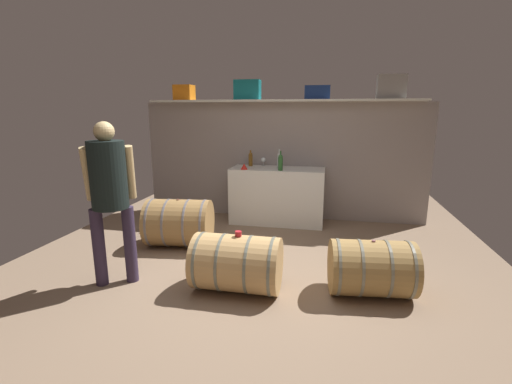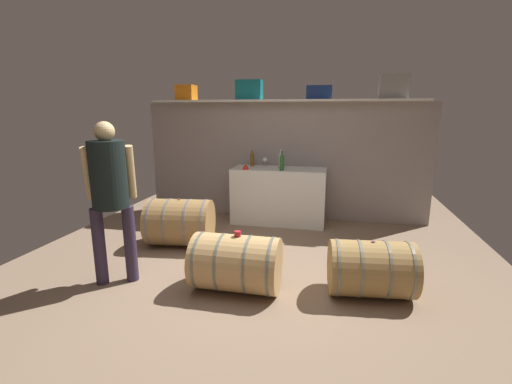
# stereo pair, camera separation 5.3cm
# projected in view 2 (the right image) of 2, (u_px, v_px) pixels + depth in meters

# --- Properties ---
(ground_plane) EXTENTS (5.93, 8.32, 0.02)m
(ground_plane) POSITION_uv_depth(u_px,v_px,m) (259.00, 260.00, 4.41)
(ground_plane) COLOR #856D57
(back_wall_panel) EXTENTS (4.73, 0.10, 1.94)m
(back_wall_panel) POSITION_uv_depth(u_px,v_px,m) (283.00, 161.00, 6.02)
(back_wall_panel) COLOR gray
(back_wall_panel) RESTS_ON ground
(high_shelf_board) EXTENTS (4.35, 0.40, 0.03)m
(high_shelf_board) POSITION_uv_depth(u_px,v_px,m) (283.00, 101.00, 5.66)
(high_shelf_board) COLOR silver
(high_shelf_board) RESTS_ON back_wall_panel
(toolcase_orange) EXTENTS (0.30, 0.27, 0.25)m
(toolcase_orange) POSITION_uv_depth(u_px,v_px,m) (186.00, 93.00, 5.97)
(toolcase_orange) COLOR orange
(toolcase_orange) RESTS_ON high_shelf_board
(toolcase_teal) EXTENTS (0.41, 0.23, 0.31)m
(toolcase_teal) POSITION_uv_depth(u_px,v_px,m) (249.00, 90.00, 5.74)
(toolcase_teal) COLOR #137078
(toolcase_teal) RESTS_ON high_shelf_board
(toolcase_navy) EXTENTS (0.39, 0.24, 0.21)m
(toolcase_navy) POSITION_uv_depth(u_px,v_px,m) (319.00, 92.00, 5.51)
(toolcase_navy) COLOR navy
(toolcase_navy) RESTS_ON high_shelf_board
(toolcase_grey) EXTENTS (0.41, 0.21, 0.35)m
(toolcase_grey) POSITION_uv_depth(u_px,v_px,m) (393.00, 87.00, 5.27)
(toolcase_grey) COLOR gray
(toolcase_grey) RESTS_ON high_shelf_board
(work_cabinet) EXTENTS (1.49, 0.61, 0.90)m
(work_cabinet) POSITION_uv_depth(u_px,v_px,m) (279.00, 196.00, 5.79)
(work_cabinet) COLOR white
(work_cabinet) RESTS_ON ground
(wine_bottle_green) EXTENTS (0.07, 0.07, 0.30)m
(wine_bottle_green) POSITION_uv_depth(u_px,v_px,m) (282.00, 162.00, 5.46)
(wine_bottle_green) COLOR #2A5D2A
(wine_bottle_green) RESTS_ON work_cabinet
(wine_bottle_amber) EXTENTS (0.07, 0.07, 0.26)m
(wine_bottle_amber) POSITION_uv_depth(u_px,v_px,m) (252.00, 159.00, 5.91)
(wine_bottle_amber) COLOR brown
(wine_bottle_amber) RESTS_ON work_cabinet
(wine_bottle_clear) EXTENTS (0.07, 0.07, 0.31)m
(wine_bottle_clear) POSITION_uv_depth(u_px,v_px,m) (281.00, 160.00, 5.61)
(wine_bottle_clear) COLOR #B6BDBA
(wine_bottle_clear) RESTS_ON work_cabinet
(wine_glass) EXTENTS (0.08, 0.08, 0.14)m
(wine_glass) POSITION_uv_depth(u_px,v_px,m) (265.00, 160.00, 5.94)
(wine_glass) COLOR white
(wine_glass) RESTS_ON work_cabinet
(red_funnel) EXTENTS (0.11, 0.11, 0.09)m
(red_funnel) POSITION_uv_depth(u_px,v_px,m) (246.00, 166.00, 5.58)
(red_funnel) COLOR red
(red_funnel) RESTS_ON work_cabinet
(wine_barrel_near) EXTENTS (0.87, 0.59, 0.59)m
(wine_barrel_near) POSITION_uv_depth(u_px,v_px,m) (236.00, 263.00, 3.60)
(wine_barrel_near) COLOR tan
(wine_barrel_near) RESTS_ON ground
(wine_barrel_far) EXTENTS (0.92, 0.73, 0.65)m
(wine_barrel_far) POSITION_uv_depth(u_px,v_px,m) (180.00, 222.00, 4.82)
(wine_barrel_far) COLOR #9D7744
(wine_barrel_far) RESTS_ON ground
(wine_barrel_flank) EXTENTS (0.86, 0.64, 0.57)m
(wine_barrel_flank) POSITION_uv_depth(u_px,v_px,m) (371.00, 269.00, 3.50)
(wine_barrel_flank) COLOR #A27E46
(wine_barrel_flank) RESTS_ON ground
(tasting_cup) EXTENTS (0.07, 0.07, 0.05)m
(tasting_cup) POSITION_uv_depth(u_px,v_px,m) (238.00, 233.00, 3.53)
(tasting_cup) COLOR red
(tasting_cup) RESTS_ON wine_barrel_near
(winemaker_pouring) EXTENTS (0.54, 0.48, 1.70)m
(winemaker_pouring) POSITION_uv_depth(u_px,v_px,m) (110.00, 187.00, 3.62)
(winemaker_pouring) COLOR #32273E
(winemaker_pouring) RESTS_ON ground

